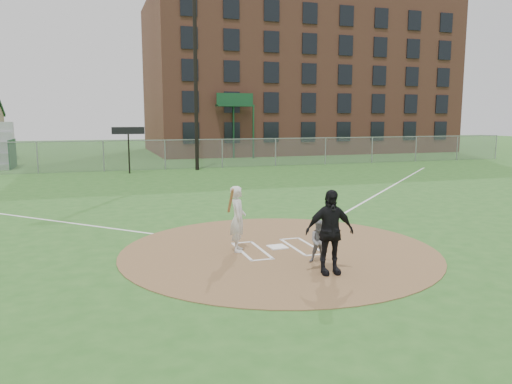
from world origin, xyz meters
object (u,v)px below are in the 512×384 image
object	(u,v)px
home_plate	(277,247)
umpire	(330,232)
batter_at_plate	(238,219)
catcher	(320,241)

from	to	relation	value
home_plate	umpire	distance (m)	2.67
umpire	batter_at_plate	distance (m)	2.86
home_plate	catcher	bearing A→B (deg)	-73.45
catcher	umpire	bearing A→B (deg)	-77.31
home_plate	catcher	size ratio (longest dim) A/B	0.45
catcher	home_plate	bearing A→B (deg)	130.55
home_plate	batter_at_plate	size ratio (longest dim) A/B	0.27
umpire	batter_at_plate	world-z (taller)	umpire
home_plate	umpire	bearing A→B (deg)	-82.71
catcher	umpire	distance (m)	0.97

